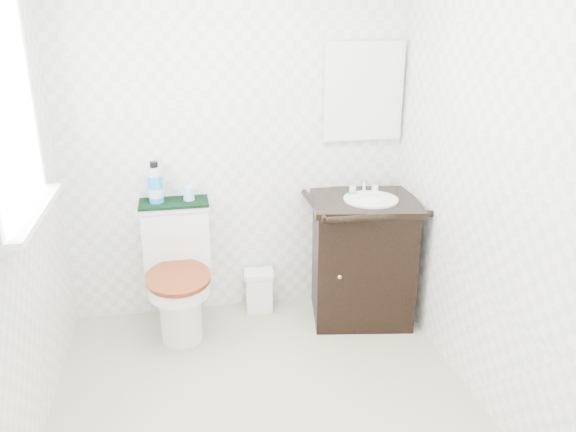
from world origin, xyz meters
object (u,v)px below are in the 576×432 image
object	(u,v)px
toilet	(179,278)
cup	(189,193)
mouthwash_bottle	(155,184)
vanity	(362,256)
trash_bin	(259,290)

from	to	relation	value
toilet	cup	xyz separation A→B (m)	(0.10, 0.13, 0.51)
cup	mouthwash_bottle	bearing A→B (deg)	-178.33
vanity	mouthwash_bottle	size ratio (longest dim) A/B	3.57
trash_bin	mouthwash_bottle	size ratio (longest dim) A/B	1.10
toilet	cup	bearing A→B (deg)	54.17
cup	toilet	bearing A→B (deg)	-125.83
trash_bin	vanity	bearing A→B (deg)	-16.62
toilet	vanity	xyz separation A→B (m)	(1.18, -0.06, 0.08)
toilet	vanity	distance (m)	1.19
vanity	toilet	bearing A→B (deg)	176.90
cup	trash_bin	bearing A→B (deg)	0.02
vanity	trash_bin	world-z (taller)	vanity
toilet	trash_bin	distance (m)	0.58
mouthwash_bottle	cup	world-z (taller)	mouthwash_bottle
trash_bin	cup	bearing A→B (deg)	-179.98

